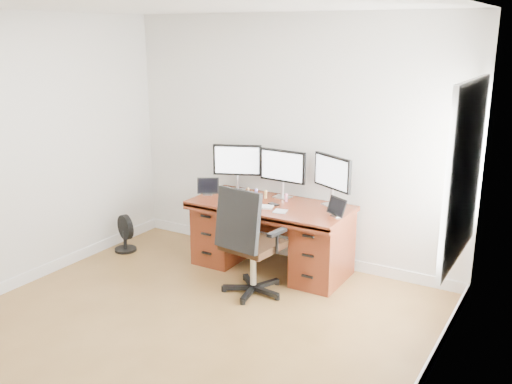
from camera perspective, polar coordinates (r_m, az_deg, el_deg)
The scene contains 19 objects.
ground at distance 4.95m, azimuth -9.13°, elevation -14.80°, with size 4.50×4.50×0.00m, color brown.
back_wall at distance 6.27m, azimuth 3.49°, elevation 5.13°, with size 4.00×0.10×2.70m, color silver.
right_wall at distance 3.63m, azimuth 16.30°, elevation -3.34°, with size 0.10×4.50×2.70m.
desk at distance 6.16m, azimuth 1.56°, elevation -4.20°, with size 1.70×0.80×0.75m.
office_chair at distance 5.58m, azimuth -0.61°, elevation -6.78°, with size 0.66×0.66×1.10m.
floor_fan at distance 6.88m, azimuth -13.00°, elevation -4.10°, with size 0.30×0.26×0.44m.
monitor_left at distance 6.45m, azimuth -1.88°, elevation 3.05°, with size 0.52×0.25×0.53m.
monitor_center at distance 6.16m, azimuth 2.68°, elevation 2.45°, with size 0.55×0.15×0.53m.
monitor_right at distance 5.92m, azimuth 7.64°, elevation 1.78°, with size 0.50×0.29×0.53m.
tablet_left at distance 6.35m, azimuth -4.86°, elevation 0.49°, with size 0.24×0.18×0.19m.
tablet_right at distance 5.64m, azimuth 8.04°, elevation -1.60°, with size 0.24×0.17×0.19m.
keyboard at distance 5.90m, azimuth 0.35°, elevation -1.44°, with size 0.28×0.12×0.01m, color silver.
trackpad at distance 5.75m, azimuth 2.44°, elevation -1.93°, with size 0.13×0.13×0.01m, color #B6B8BD.
drawing_tablet at distance 6.00m, azimuth -2.14°, elevation -1.18°, with size 0.20×0.13×0.01m, color black.
phone at distance 5.99m, azimuth 1.79°, elevation -1.23°, with size 0.12×0.06×0.01m, color black.
figurine_brown at distance 6.31m, azimuth -0.80°, elevation 0.11°, with size 0.04×0.04×0.09m.
figurine_purple at distance 6.26m, azimuth 0.03°, elevation -0.03°, with size 0.04×0.04×0.09m.
figurine_yellow at distance 6.20m, azimuth 0.97°, elevation -0.18°, with size 0.04×0.04×0.09m.
figurine_pink at distance 6.09m, azimuth 3.03°, elevation -0.50°, with size 0.04×0.04×0.09m.
Camera 1 is at (2.79, -3.24, 2.50)m, focal length 40.00 mm.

